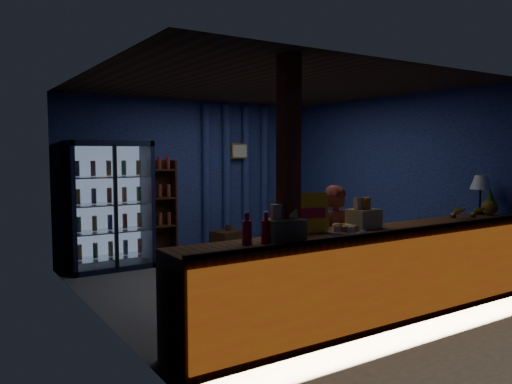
{
  "coord_description": "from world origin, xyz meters",
  "views": [
    {
      "loc": [
        -3.7,
        -5.47,
        1.75
      ],
      "look_at": [
        -0.3,
        -0.2,
        1.23
      ],
      "focal_mm": 35.0,
      "sensor_mm": 36.0,
      "label": 1
    }
  ],
  "objects_px": {
    "green_chair": "(314,235)",
    "table_lamp": "(481,184)",
    "pastry_tray": "(343,230)",
    "shopkeeper": "(337,248)"
  },
  "relations": [
    {
      "from": "green_chair",
      "to": "table_lamp",
      "type": "distance_m",
      "value": 3.27
    },
    {
      "from": "shopkeeper",
      "to": "pastry_tray",
      "type": "distance_m",
      "value": 0.62
    },
    {
      "from": "shopkeeper",
      "to": "green_chair",
      "type": "xyz_separation_m",
      "value": [
        1.91,
        2.73,
        -0.43
      ]
    },
    {
      "from": "shopkeeper",
      "to": "table_lamp",
      "type": "height_order",
      "value": "table_lamp"
    },
    {
      "from": "shopkeeper",
      "to": "table_lamp",
      "type": "relative_size",
      "value": 2.76
    },
    {
      "from": "green_chair",
      "to": "table_lamp",
      "type": "bearing_deg",
      "value": 53.81
    },
    {
      "from": "green_chair",
      "to": "table_lamp",
      "type": "height_order",
      "value": "table_lamp"
    },
    {
      "from": "shopkeeper",
      "to": "green_chair",
      "type": "relative_size",
      "value": 2.39
    },
    {
      "from": "table_lamp",
      "to": "pastry_tray",
      "type": "bearing_deg",
      "value": -177.81
    },
    {
      "from": "green_chair",
      "to": "pastry_tray",
      "type": "distance_m",
      "value": 3.95
    }
  ]
}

